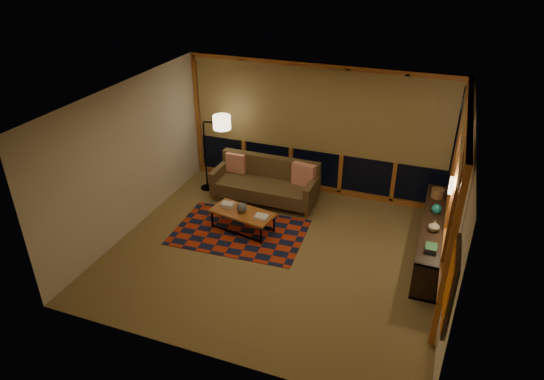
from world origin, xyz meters
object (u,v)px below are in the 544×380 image
(bookshelf, at_px, (432,237))
(sofa, at_px, (265,182))
(coffee_table, at_px, (243,221))
(floor_lamp, at_px, (205,153))

(bookshelf, bearing_deg, sofa, 167.83)
(sofa, distance_m, coffee_table, 1.18)
(sofa, relative_size, bookshelf, 0.79)
(sofa, bearing_deg, coffee_table, -88.75)
(floor_lamp, bearing_deg, bookshelf, -27.04)
(coffee_table, xyz_separation_m, floor_lamp, (-1.38, 1.25, 0.63))
(coffee_table, height_order, floor_lamp, floor_lamp)
(floor_lamp, distance_m, bookshelf, 4.77)
(coffee_table, bearing_deg, sofa, 100.95)
(coffee_table, bearing_deg, bookshelf, 17.98)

